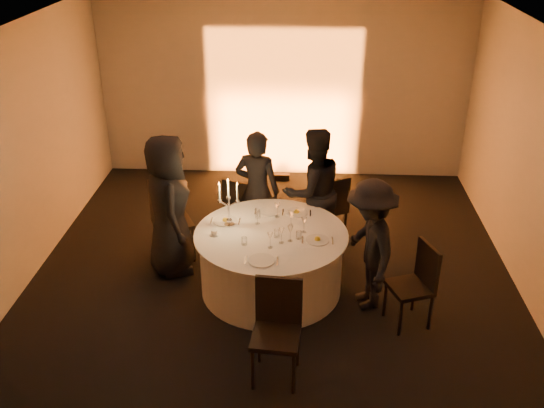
# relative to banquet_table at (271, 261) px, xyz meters

# --- Properties ---
(floor) EXTENTS (7.00, 7.00, 0.00)m
(floor) POSITION_rel_banquet_table_xyz_m (0.00, 0.00, -0.38)
(floor) COLOR black
(floor) RESTS_ON ground
(ceiling) EXTENTS (7.00, 7.00, 0.00)m
(ceiling) POSITION_rel_banquet_table_xyz_m (0.00, 0.00, 2.62)
(ceiling) COLOR silver
(ceiling) RESTS_ON wall_back
(wall_back) EXTENTS (7.00, 0.00, 7.00)m
(wall_back) POSITION_rel_banquet_table_xyz_m (0.00, 3.50, 1.12)
(wall_back) COLOR beige
(wall_back) RESTS_ON floor
(wall_left) EXTENTS (0.00, 7.00, 7.00)m
(wall_left) POSITION_rel_banquet_table_xyz_m (-3.00, 0.00, 1.12)
(wall_left) COLOR beige
(wall_left) RESTS_ON floor
(uplighter_fixture) EXTENTS (0.25, 0.12, 0.10)m
(uplighter_fixture) POSITION_rel_banquet_table_xyz_m (0.00, 3.20, -0.33)
(uplighter_fixture) COLOR black
(uplighter_fixture) RESTS_ON floor
(banquet_table) EXTENTS (1.80, 1.80, 0.77)m
(banquet_table) POSITION_rel_banquet_table_xyz_m (0.00, 0.00, 0.00)
(banquet_table) COLOR black
(banquet_table) RESTS_ON floor
(chair_left) EXTENTS (0.63, 0.63, 1.07)m
(chair_left) POSITION_rel_banquet_table_xyz_m (-1.39, 0.61, 0.22)
(chair_left) COLOR black
(chair_left) RESTS_ON floor
(chair_back_left) EXTENTS (0.50, 0.50, 0.89)m
(chair_back_left) POSITION_rel_banquet_table_xyz_m (-0.50, 1.24, 0.12)
(chair_back_left) COLOR black
(chair_back_left) RESTS_ON floor
(chair_back_right) EXTENTS (0.57, 0.57, 0.96)m
(chair_back_right) POSITION_rel_banquet_table_xyz_m (0.75, 1.23, 0.15)
(chair_back_right) COLOR black
(chair_back_right) RESTS_ON floor
(chair_right) EXTENTS (0.54, 0.54, 0.97)m
(chair_right) POSITION_rel_banquet_table_xyz_m (1.62, -0.55, 0.16)
(chair_right) COLOR black
(chair_right) RESTS_ON floor
(chair_front) EXTENTS (0.49, 0.49, 1.04)m
(chair_front) POSITION_rel_banquet_table_xyz_m (0.14, -1.44, 0.21)
(chair_front) COLOR black
(chair_front) RESTS_ON floor
(guest_left) EXTENTS (0.80, 1.01, 1.81)m
(guest_left) POSITION_rel_banquet_table_xyz_m (-1.27, 0.38, 0.52)
(guest_left) COLOR black
(guest_left) RESTS_ON floor
(guest_back_left) EXTENTS (0.68, 0.52, 1.65)m
(guest_back_left) POSITION_rel_banquet_table_xyz_m (-0.24, 1.02, 0.44)
(guest_back_left) COLOR black
(guest_back_left) RESTS_ON floor
(guest_back_right) EXTENTS (1.04, 0.96, 1.72)m
(guest_back_right) POSITION_rel_banquet_table_xyz_m (0.49, 0.96, 0.48)
(guest_back_right) COLOR black
(guest_back_right) RESTS_ON floor
(guest_right) EXTENTS (0.78, 1.12, 1.57)m
(guest_right) POSITION_rel_banquet_table_xyz_m (1.12, -0.24, 0.40)
(guest_right) COLOR black
(guest_right) RESTS_ON floor
(plate_left) EXTENTS (0.36, 0.29, 0.08)m
(plate_left) POSITION_rel_banquet_table_xyz_m (-0.57, 0.25, 0.40)
(plate_left) COLOR white
(plate_left) RESTS_ON banquet_table
(plate_back_left) EXTENTS (0.35, 0.26, 0.01)m
(plate_back_left) POSITION_rel_banquet_table_xyz_m (-0.05, 0.53, 0.39)
(plate_back_left) COLOR white
(plate_back_left) RESTS_ON banquet_table
(plate_back_right) EXTENTS (0.35, 0.28, 0.08)m
(plate_back_right) POSITION_rel_banquet_table_xyz_m (0.29, 0.52, 0.40)
(plate_back_right) COLOR white
(plate_back_right) RESTS_ON banquet_table
(plate_right) EXTENTS (0.36, 0.27, 0.08)m
(plate_right) POSITION_rel_banquet_table_xyz_m (0.54, -0.14, 0.40)
(plate_right) COLOR white
(plate_right) RESTS_ON banquet_table
(plate_front) EXTENTS (0.35, 0.29, 0.01)m
(plate_front) POSITION_rel_banquet_table_xyz_m (-0.07, -0.61, 0.39)
(plate_front) COLOR white
(plate_front) RESTS_ON banquet_table
(coffee_cup) EXTENTS (0.11, 0.11, 0.07)m
(coffee_cup) POSITION_rel_banquet_table_xyz_m (-0.65, -0.08, 0.42)
(coffee_cup) COLOR white
(coffee_cup) RESTS_ON banquet_table
(candelabra) EXTENTS (0.26, 0.12, 0.62)m
(candelabra) POSITION_rel_banquet_table_xyz_m (-0.51, 0.16, 0.60)
(candelabra) COLOR silver
(candelabra) RESTS_ON banquet_table
(wine_glass_a) EXTENTS (0.07, 0.07, 0.19)m
(wine_glass_a) POSITION_rel_banquet_table_xyz_m (0.38, 0.05, 0.52)
(wine_glass_a) COLOR silver
(wine_glass_a) RESTS_ON banquet_table
(wine_glass_b) EXTENTS (0.07, 0.07, 0.19)m
(wine_glass_b) POSITION_rel_banquet_table_xyz_m (0.23, 0.20, 0.52)
(wine_glass_b) COLOR silver
(wine_glass_b) RESTS_ON banquet_table
(wine_glass_c) EXTENTS (0.07, 0.07, 0.19)m
(wine_glass_c) POSITION_rel_banquet_table_xyz_m (0.05, 0.41, 0.52)
(wine_glass_c) COLOR silver
(wine_glass_c) RESTS_ON banquet_table
(wine_glass_d) EXTENTS (0.07, 0.07, 0.19)m
(wine_glass_d) POSITION_rel_banquet_table_xyz_m (-0.18, 0.22, 0.52)
(wine_glass_d) COLOR silver
(wine_glass_d) RESTS_ON banquet_table
(wine_glass_e) EXTENTS (0.07, 0.07, 0.19)m
(wine_glass_e) POSITION_rel_banquet_table_xyz_m (0.01, -0.33, 0.52)
(wine_glass_e) COLOR silver
(wine_glass_e) RESTS_ON banquet_table
(wine_glass_f) EXTENTS (0.07, 0.07, 0.19)m
(wine_glass_f) POSITION_rel_banquet_table_xyz_m (0.23, -0.17, 0.52)
(wine_glass_f) COLOR silver
(wine_glass_f) RESTS_ON banquet_table
(wine_glass_g) EXTENTS (0.07, 0.07, 0.19)m
(wine_glass_g) POSITION_rel_banquet_table_xyz_m (0.13, -0.21, 0.52)
(wine_glass_g) COLOR silver
(wine_glass_g) RESTS_ON banquet_table
(tumbler_a) EXTENTS (0.07, 0.07, 0.09)m
(tumbler_a) POSITION_rel_banquet_table_xyz_m (0.07, -0.08, 0.43)
(tumbler_a) COLOR silver
(tumbler_a) RESTS_ON banquet_table
(tumbler_b) EXTENTS (0.07, 0.07, 0.09)m
(tumbler_b) POSITION_rel_banquet_table_xyz_m (-0.29, -0.27, 0.43)
(tumbler_b) COLOR silver
(tumbler_b) RESTS_ON banquet_table
(tumbler_c) EXTENTS (0.07, 0.07, 0.09)m
(tumbler_c) POSITION_rel_banquet_table_xyz_m (0.32, -0.10, 0.43)
(tumbler_c) COLOR silver
(tumbler_c) RESTS_ON banquet_table
(tumbler_d) EXTENTS (0.07, 0.07, 0.09)m
(tumbler_d) POSITION_rel_banquet_table_xyz_m (-0.18, 0.37, 0.43)
(tumbler_d) COLOR silver
(tumbler_d) RESTS_ON banquet_table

